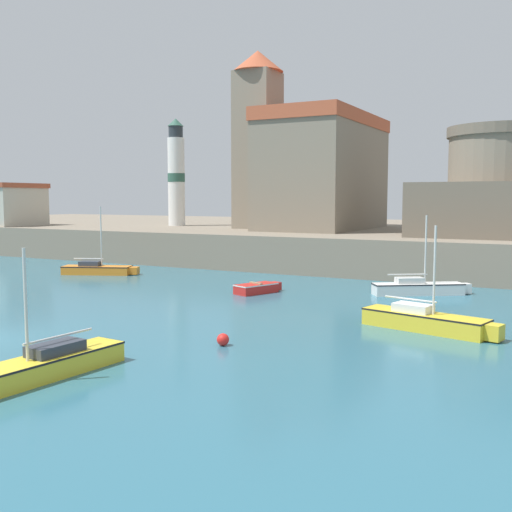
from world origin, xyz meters
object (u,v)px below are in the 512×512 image
(dinghy_red_2, at_px, (257,288))
(sailboat_yellow_4, at_px, (426,320))
(sailboat_orange_0, at_px, (98,269))
(sailboat_white_1, at_px, (419,287))
(church, at_px, (313,166))
(fortress, at_px, (498,196))
(mooring_buoy, at_px, (223,340))
(sailboat_yellow_3, at_px, (39,366))
(lighthouse, at_px, (176,174))
(harbor_shed_near_wharf, at_px, (9,204))

(dinghy_red_2, relative_size, sailboat_yellow_4, 0.53)
(sailboat_orange_0, bearing_deg, sailboat_white_1, 4.12)
(dinghy_red_2, distance_m, church, 23.68)
(sailboat_orange_0, relative_size, fortress, 0.48)
(mooring_buoy, relative_size, church, 0.03)
(sailboat_white_1, bearing_deg, church, 129.00)
(sailboat_yellow_3, distance_m, mooring_buoy, 7.20)
(sailboat_yellow_3, relative_size, mooring_buoy, 13.83)
(mooring_buoy, bearing_deg, fortress, 77.45)
(fortress, bearing_deg, church, 169.44)
(sailboat_white_1, distance_m, church, 24.00)
(sailboat_yellow_3, relative_size, sailboat_yellow_4, 1.09)
(church, bearing_deg, fortress, -10.56)
(dinghy_red_2, distance_m, fortress, 22.44)
(dinghy_red_2, bearing_deg, mooring_buoy, -68.22)
(sailboat_yellow_3, bearing_deg, sailboat_yellow_4, 53.97)
(sailboat_yellow_4, distance_m, lighthouse, 41.74)
(sailboat_white_1, distance_m, mooring_buoy, 16.75)
(dinghy_red_2, bearing_deg, lighthouse, 135.16)
(sailboat_white_1, bearing_deg, fortress, 78.95)
(sailboat_yellow_3, bearing_deg, harbor_shed_near_wharf, 141.01)
(harbor_shed_near_wharf, bearing_deg, sailboat_yellow_3, -38.99)
(sailboat_yellow_3, xyz_separation_m, church, (-7.17, 40.29, 8.42))
(mooring_buoy, xyz_separation_m, church, (-10.13, 33.73, 8.61))
(mooring_buoy, xyz_separation_m, fortress, (6.81, 30.57, 5.68))
(fortress, bearing_deg, sailboat_yellow_4, -90.70)
(dinghy_red_2, distance_m, mooring_buoy, 13.21)
(church, distance_m, harbor_shed_near_wharf, 32.65)
(sailboat_white_1, bearing_deg, sailboat_yellow_3, -106.98)
(sailboat_yellow_4, height_order, fortress, fortress)
(fortress, bearing_deg, sailboat_yellow_3, -104.73)
(lighthouse, relative_size, harbor_shed_near_wharf, 1.80)
(church, relative_size, fortress, 1.40)
(sailboat_white_1, bearing_deg, lighthouse, 151.01)
(sailboat_yellow_3, height_order, lighthouse, lighthouse)
(dinghy_red_2, bearing_deg, fortress, 57.39)
(sailboat_white_1, height_order, mooring_buoy, sailboat_white_1)
(sailboat_orange_0, height_order, lighthouse, lighthouse)
(dinghy_red_2, distance_m, harbor_shed_near_wharf, 38.56)
(sailboat_white_1, xyz_separation_m, mooring_buoy, (-4.01, -16.26, -0.19))
(sailboat_yellow_4, xyz_separation_m, church, (-16.64, 27.28, 8.39))
(sailboat_orange_0, distance_m, dinghy_red_2, 15.11)
(harbor_shed_near_wharf, bearing_deg, sailboat_yellow_4, -20.60)
(sailboat_white_1, xyz_separation_m, church, (-14.14, 17.47, 8.42))
(mooring_buoy, relative_size, lighthouse, 0.04)
(sailboat_white_1, xyz_separation_m, fortress, (2.79, 14.31, 5.49))
(lighthouse, bearing_deg, church, 4.87)
(sailboat_yellow_4, bearing_deg, sailboat_orange_0, 162.94)
(sailboat_orange_0, distance_m, sailboat_white_1, 23.92)
(sailboat_orange_0, bearing_deg, sailboat_yellow_3, -51.34)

